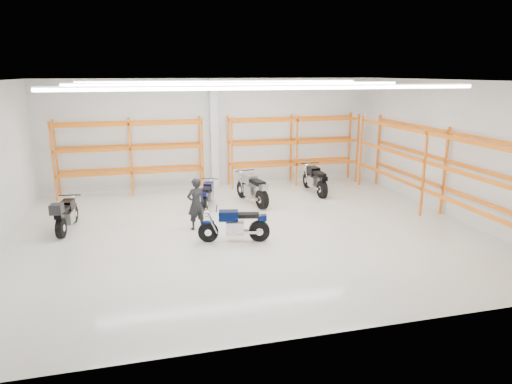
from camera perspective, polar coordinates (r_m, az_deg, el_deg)
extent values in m
plane|color=beige|center=(14.13, -1.22, -4.81)|extent=(14.00, 14.00, 0.00)
cube|color=silver|center=(19.37, -5.34, 7.31)|extent=(14.00, 0.02, 4.50)
cube|color=silver|center=(7.99, 8.59, -3.48)|extent=(14.00, 0.02, 4.50)
cube|color=silver|center=(16.58, 23.11, 4.96)|extent=(0.02, 12.00, 4.50)
cube|color=white|center=(13.32, -1.32, 13.75)|extent=(14.00, 12.00, 0.02)
cube|color=white|center=(10.43, 2.52, 12.92)|extent=(10.00, 0.22, 0.10)
cube|color=white|center=(13.81, -1.80, 13.37)|extent=(10.00, 0.22, 0.10)
cube|color=white|center=(16.75, -4.11, 13.57)|extent=(10.00, 0.22, 0.10)
cylinder|color=black|center=(13.19, -5.99, -5.00)|extent=(0.60, 0.23, 0.59)
cylinder|color=black|center=(13.17, 0.42, -4.89)|extent=(0.63, 0.30, 0.61)
cylinder|color=silver|center=(13.19, -5.99, -5.00)|extent=(0.22, 0.17, 0.20)
cylinder|color=silver|center=(13.17, 0.42, -4.89)|extent=(0.25, 0.24, 0.22)
cube|color=#020C30|center=(13.09, -6.02, -3.79)|extent=(0.37, 0.22, 0.06)
cube|color=#B7B7BC|center=(13.12, -2.66, -4.49)|extent=(0.57, 0.45, 0.37)
cube|color=#A5A5AA|center=(13.16, -1.03, -4.87)|extent=(0.69, 0.25, 0.08)
cube|color=#020C30|center=(13.01, -3.46, -2.95)|extent=(0.60, 0.44, 0.27)
cube|color=black|center=(13.01, -1.04, -2.92)|extent=(0.69, 0.42, 0.12)
cube|color=#020C30|center=(13.05, 0.76, -3.22)|extent=(0.29, 0.26, 0.16)
cylinder|color=black|center=(12.95, -4.95, -2.06)|extent=(0.17, 0.68, 0.04)
sphere|color=silver|center=(13.02, -6.22, -2.73)|extent=(0.19, 0.19, 0.19)
cylinder|color=silver|center=(13.01, -0.84, -5.10)|extent=(0.74, 0.24, 0.09)
cylinder|color=black|center=(15.92, -21.79, -2.54)|extent=(0.19, 0.59, 0.58)
cylinder|color=black|center=(14.60, -23.20, -4.16)|extent=(0.25, 0.61, 0.60)
cylinder|color=silver|center=(15.92, -21.79, -2.54)|extent=(0.16, 0.21, 0.19)
cylinder|color=silver|center=(14.60, -23.20, -4.16)|extent=(0.22, 0.23, 0.21)
cube|color=black|center=(15.85, -21.89, -1.55)|extent=(0.19, 0.36, 0.06)
cube|color=#B7B7BC|center=(15.20, -22.53, -2.96)|extent=(0.41, 0.54, 0.36)
cube|color=#A5A5AA|center=(14.90, -22.86, -3.73)|extent=(0.20, 0.68, 0.08)
cube|color=black|center=(15.26, -22.50, -1.46)|extent=(0.39, 0.58, 0.27)
cube|color=black|center=(14.77, -23.04, -2.03)|extent=(0.37, 0.67, 0.12)
cube|color=black|center=(14.42, -23.43, -2.78)|extent=(0.24, 0.28, 0.15)
cylinder|color=black|center=(15.51, -22.26, -0.37)|extent=(0.67, 0.12, 0.03)
sphere|color=silver|center=(15.82, -21.94, -0.64)|extent=(0.18, 0.18, 0.18)
cylinder|color=silver|center=(14.90, -23.47, -3.78)|extent=(0.18, 0.73, 0.09)
cube|color=black|center=(14.24, -23.66, -1.96)|extent=(0.37, 0.40, 0.29)
cylinder|color=black|center=(17.34, -5.62, -0.24)|extent=(0.27, 0.54, 0.54)
cylinder|color=black|center=(16.07, -6.41, -1.44)|extent=(0.33, 0.58, 0.56)
cylinder|color=silver|center=(17.34, -5.62, -0.24)|extent=(0.18, 0.21, 0.18)
cylinder|color=silver|center=(16.07, -6.41, -1.44)|extent=(0.23, 0.24, 0.20)
cube|color=#0A0D40|center=(17.28, -5.64, 0.62)|extent=(0.23, 0.35, 0.05)
cube|color=#B7B7BC|center=(16.65, -6.02, -0.50)|extent=(0.45, 0.54, 0.34)
cube|color=#A5A5AA|center=(16.35, -6.22, -1.12)|extent=(0.30, 0.63, 0.07)
cube|color=#0A0D40|center=(16.72, -5.96, 0.77)|extent=(0.45, 0.57, 0.25)
cube|color=black|center=(16.24, -6.26, 0.34)|extent=(0.44, 0.65, 0.11)
cube|color=#0A0D40|center=(15.90, -6.50, -0.24)|extent=(0.26, 0.28, 0.14)
cylinder|color=black|center=(16.97, -5.80, 1.66)|extent=(0.60, 0.23, 0.03)
sphere|color=silver|center=(17.26, -5.64, 1.40)|extent=(0.17, 0.17, 0.17)
cylinder|color=silver|center=(16.35, -6.74, -1.14)|extent=(0.29, 0.66, 0.08)
cylinder|color=black|center=(17.69, -1.78, 0.34)|extent=(0.28, 0.68, 0.67)
cylinder|color=black|center=(16.24, 0.77, -0.92)|extent=(0.35, 0.72, 0.69)
cylinder|color=silver|center=(17.69, -1.78, 0.34)|extent=(0.20, 0.25, 0.22)
cylinder|color=silver|center=(16.24, 0.77, -0.92)|extent=(0.27, 0.29, 0.25)
cube|color=gray|center=(17.61, -1.79, 1.40)|extent=(0.25, 0.43, 0.07)
cube|color=#B7B7BC|center=(16.90, -0.51, 0.13)|extent=(0.52, 0.66, 0.42)
cube|color=#A5A5AA|center=(16.56, 0.15, -0.57)|extent=(0.30, 0.79, 0.09)
cube|color=gray|center=(16.97, -0.82, 1.67)|extent=(0.51, 0.69, 0.31)
cube|color=black|center=(16.43, 0.15, 1.23)|extent=(0.49, 0.79, 0.13)
cube|color=gray|center=(16.05, 0.92, 0.57)|extent=(0.30, 0.34, 0.18)
cylinder|color=black|center=(17.25, -1.38, 2.72)|extent=(0.77, 0.21, 0.04)
sphere|color=silver|center=(17.58, -1.86, 2.35)|extent=(0.21, 0.21, 0.21)
cylinder|color=silver|center=(16.44, -0.33, -0.68)|extent=(0.28, 0.84, 0.10)
cylinder|color=black|center=(19.33, 6.40, 1.48)|extent=(0.13, 0.66, 0.66)
cylinder|color=black|center=(17.85, 8.28, 0.34)|extent=(0.20, 0.68, 0.68)
cylinder|color=silver|center=(19.33, 6.40, 1.48)|extent=(0.15, 0.22, 0.22)
cylinder|color=silver|center=(17.85, 8.28, 0.34)|extent=(0.22, 0.24, 0.24)
cube|color=black|center=(19.26, 6.43, 2.43)|extent=(0.17, 0.40, 0.07)
cube|color=#B7B7BC|center=(18.53, 7.35, 1.29)|extent=(0.40, 0.57, 0.42)
cube|color=#A5A5AA|center=(18.18, 7.83, 0.66)|extent=(0.14, 0.77, 0.09)
cube|color=black|center=(18.61, 7.17, 2.67)|extent=(0.38, 0.62, 0.31)
cube|color=black|center=(18.06, 7.88, 2.28)|extent=(0.33, 0.73, 0.13)
cube|color=black|center=(17.66, 8.44, 1.68)|extent=(0.24, 0.29, 0.18)
cylinder|color=black|center=(18.90, 6.77, 3.62)|extent=(0.77, 0.04, 0.04)
sphere|color=silver|center=(19.24, 6.40, 3.29)|extent=(0.21, 0.21, 0.21)
cylinder|color=silver|center=(18.07, 7.36, 0.59)|extent=(0.10, 0.82, 0.10)
imported|color=black|center=(14.13, -7.51, -1.47)|extent=(0.69, 0.57, 1.63)
cube|color=white|center=(19.19, -5.26, 7.25)|extent=(0.32, 0.32, 4.50)
cube|color=orange|center=(19.39, -23.67, 3.90)|extent=(0.07, 0.07, 3.00)
cube|color=orange|center=(18.61, -24.03, 3.46)|extent=(0.07, 0.07, 3.00)
cube|color=orange|center=(19.13, -15.36, 4.49)|extent=(0.07, 0.07, 3.00)
cube|color=orange|center=(18.34, -15.38, 4.06)|extent=(0.07, 0.07, 3.00)
cube|color=orange|center=(19.28, -7.00, 4.98)|extent=(0.07, 0.07, 3.00)
cube|color=orange|center=(18.50, -6.67, 4.58)|extent=(0.07, 0.07, 3.00)
cube|color=orange|center=(19.23, -15.25, 2.84)|extent=(5.60, 0.07, 0.12)
cube|color=orange|center=(18.45, -15.27, 2.35)|extent=(5.60, 0.07, 0.12)
cube|color=orange|center=(19.07, -15.44, 5.60)|extent=(5.60, 0.07, 0.12)
cube|color=orange|center=(18.28, -15.46, 5.22)|extent=(5.60, 0.07, 0.12)
cube|color=orange|center=(18.95, -15.63, 8.39)|extent=(5.60, 0.07, 0.12)
cube|color=orange|center=(18.16, -15.67, 8.14)|extent=(5.60, 0.07, 0.12)
cube|color=orange|center=(19.47, -3.48, 5.16)|extent=(0.07, 0.07, 3.00)
cube|color=orange|center=(18.69, -3.01, 4.76)|extent=(0.07, 0.07, 3.00)
cube|color=orange|center=(20.18, 4.38, 5.48)|extent=(0.07, 0.07, 3.00)
cube|color=orange|center=(19.43, 5.14, 5.11)|extent=(0.07, 0.07, 3.00)
cube|color=orange|center=(21.23, 11.59, 5.68)|extent=(0.07, 0.07, 3.00)
cube|color=orange|center=(20.53, 12.56, 5.33)|extent=(0.07, 0.07, 3.00)
cube|color=orange|center=(20.27, 4.35, 3.91)|extent=(5.60, 0.07, 0.12)
cube|color=orange|center=(19.53, 5.10, 3.48)|extent=(5.60, 0.07, 0.12)
cube|color=orange|center=(20.12, 4.40, 6.53)|extent=(5.60, 0.07, 0.12)
cube|color=orange|center=(19.37, 5.16, 6.20)|extent=(5.60, 0.07, 0.12)
cube|color=orange|center=(20.01, 4.45, 9.19)|extent=(5.60, 0.07, 0.12)
cube|color=orange|center=(19.26, 5.23, 8.96)|extent=(5.60, 0.07, 0.12)
cube|color=orange|center=(16.63, 22.52, 2.41)|extent=(0.07, 0.07, 3.00)
cube|color=orange|center=(16.17, 20.24, 2.30)|extent=(0.07, 0.07, 3.00)
cube|color=orange|center=(20.34, 15.01, 5.09)|extent=(0.07, 0.07, 3.00)
cube|color=orange|center=(19.96, 13.00, 5.04)|extent=(0.07, 0.07, 3.00)
cube|color=orange|center=(16.75, 22.33, 0.53)|extent=(0.07, 9.00, 0.12)
cube|color=orange|center=(16.29, 20.07, 0.37)|extent=(0.07, 9.00, 0.12)
cube|color=orange|center=(16.56, 22.65, 3.67)|extent=(0.07, 9.00, 0.12)
cube|color=orange|center=(16.10, 20.36, 3.60)|extent=(0.07, 9.00, 0.12)
cube|color=orange|center=(16.43, 22.97, 6.88)|extent=(0.07, 9.00, 0.12)
cube|color=orange|center=(15.96, 20.66, 6.90)|extent=(0.07, 9.00, 0.12)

